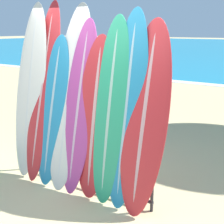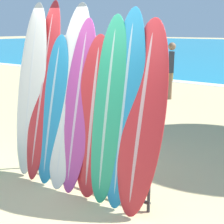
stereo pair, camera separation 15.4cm
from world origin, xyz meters
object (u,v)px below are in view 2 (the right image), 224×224
at_px(surfboard_slot_2, 52,110).
at_px(surfboard_slot_4, 78,107).
at_px(surfboard_slot_6, 108,112).
at_px(surfboard_slot_7, 124,111).
at_px(surfboard_slot_8, 142,119).
at_px(surfboard_slot_3, 69,97).
at_px(surfboard_slot_5, 93,118).
at_px(person_mid_beach, 171,69).
at_px(surfboard_rack, 79,155).
at_px(surfboard_slot_0, 31,90).
at_px(surfboard_slot_1, 43,91).

distance_m(surfboard_slot_2, surfboard_slot_4, 0.49).
xyz_separation_m(surfboard_slot_6, surfboard_slot_7, (0.23, 0.02, 0.04)).
distance_m(surfboard_slot_6, surfboard_slot_8, 0.48).
bearing_deg(surfboard_slot_3, surfboard_slot_5, -8.57).
relative_size(surfboard_slot_6, person_mid_beach, 1.33).
bearing_deg(surfboard_rack, person_mid_beach, 103.38).
relative_size(surfboard_slot_0, surfboard_slot_8, 1.11).
xyz_separation_m(surfboard_slot_2, surfboard_slot_6, (0.98, 0.01, 0.13)).
xyz_separation_m(surfboard_slot_0, surfboard_slot_7, (1.70, -0.02, -0.07)).
bearing_deg(person_mid_beach, surfboard_slot_4, 166.39).
bearing_deg(person_mid_beach, surfboard_rack, 166.50).
distance_m(surfboard_slot_1, surfboard_slot_4, 0.73).
relative_size(surfboard_rack, surfboard_slot_6, 0.95).
bearing_deg(surfboard_slot_8, person_mid_beach, 111.65).
xyz_separation_m(surfboard_slot_3, surfboard_slot_7, (0.94, -0.04, -0.05)).
distance_m(surfboard_slot_6, surfboard_slot_7, 0.23).
height_order(surfboard_slot_0, person_mid_beach, surfboard_slot_0).
relative_size(surfboard_slot_2, surfboard_slot_4, 0.91).
relative_size(surfboard_slot_2, surfboard_slot_7, 0.87).
bearing_deg(person_mid_beach, surfboard_slot_5, 168.73).
height_order(surfboard_slot_4, person_mid_beach, surfboard_slot_4).
xyz_separation_m(surfboard_slot_0, surfboard_slot_2, (0.49, -0.04, -0.23)).
xyz_separation_m(surfboard_rack, surfboard_slot_4, (-0.02, 0.03, 0.68)).
xyz_separation_m(surfboard_slot_7, surfboard_slot_8, (0.26, -0.01, -0.06)).
relative_size(surfboard_rack, surfboard_slot_4, 0.96).
bearing_deg(surfboard_slot_4, person_mid_beach, 103.27).
relative_size(surfboard_slot_4, person_mid_beach, 1.31).
distance_m(surfboard_slot_7, surfboard_slot_8, 0.26).
xyz_separation_m(surfboard_rack, surfboard_slot_0, (-0.98, 0.05, 0.80)).
bearing_deg(surfboard_slot_6, surfboard_slot_3, 175.25).
xyz_separation_m(surfboard_slot_0, person_mid_beach, (-0.49, 6.13, -0.32)).
distance_m(surfboard_slot_0, surfboard_slot_8, 1.96).
bearing_deg(surfboard_slot_2, surfboard_slot_0, 174.80).
xyz_separation_m(surfboard_slot_2, surfboard_slot_8, (1.47, 0.02, 0.10)).
xyz_separation_m(surfboard_slot_3, surfboard_slot_8, (1.20, -0.05, -0.11)).
relative_size(surfboard_slot_5, surfboard_slot_8, 0.92).
distance_m(surfboard_slot_1, person_mid_beach, 6.16).
bearing_deg(person_mid_beach, surfboard_slot_7, 172.71).
xyz_separation_m(surfboard_slot_1, surfboard_slot_8, (1.71, -0.05, -0.14)).
relative_size(surfboard_rack, person_mid_beach, 1.26).
relative_size(surfboard_slot_1, surfboard_slot_6, 1.10).
bearing_deg(surfboard_slot_3, surfboard_slot_6, -4.75).
height_order(surfboard_slot_6, surfboard_slot_8, surfboard_slot_6).
xyz_separation_m(surfboard_slot_0, surfboard_slot_5, (1.24, -0.05, -0.22)).
distance_m(surfboard_rack, surfboard_slot_1, 1.10).
distance_m(surfboard_slot_4, surfboard_slot_7, 0.74).
relative_size(surfboard_slot_4, surfboard_slot_8, 1.01).
bearing_deg(surfboard_slot_7, surfboard_slot_0, 179.40).
bearing_deg(surfboard_slot_8, surfboard_slot_1, 178.37).
xyz_separation_m(surfboard_slot_3, surfboard_slot_4, (0.20, -0.04, -0.11)).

